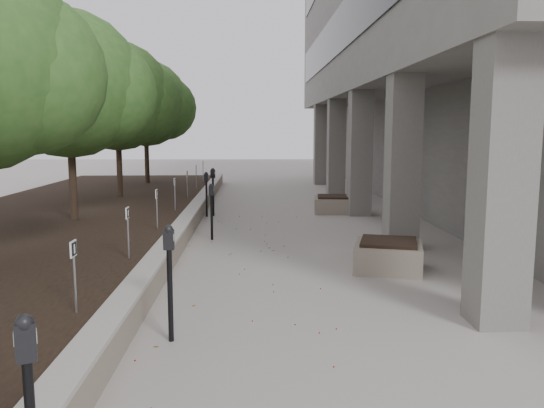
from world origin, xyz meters
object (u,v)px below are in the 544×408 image
object	(u,v)px
parking_meter_4	(213,192)
parking_meter_2	(170,284)
parking_meter_3	(212,212)
parking_meter_5	(207,194)
crabapple_tree_4	(118,119)
planter_front	(388,255)
planter_back	(333,204)
crabapple_tree_3	(70,116)
crabapple_tree_5	(146,122)

from	to	relation	value
parking_meter_4	parking_meter_2	bearing A→B (deg)	-67.16
parking_meter_3	parking_meter_4	bearing A→B (deg)	99.71
parking_meter_2	parking_meter_5	world-z (taller)	parking_meter_2
crabapple_tree_4	parking_meter_3	size ratio (longest dim) A/B	3.80
crabapple_tree_4	planter_front	bearing A→B (deg)	-50.44
parking_meter_2	parking_meter_5	distance (m)	10.30
parking_meter_2	planter_back	distance (m)	11.64
parking_meter_4	parking_meter_5	xyz separation A→B (m)	(-0.20, -0.15, -0.06)
crabapple_tree_3	parking_meter_2	size ratio (longest dim) A/B	3.50
parking_meter_2	parking_meter_5	size ratio (longest dim) A/B	1.08
planter_back	crabapple_tree_4	bearing A→B (deg)	168.60
crabapple_tree_4	parking_meter_3	xyz separation A→B (m)	(3.71, -5.91, -2.40)
planter_back	crabapple_tree_5	bearing A→B (deg)	138.81
parking_meter_3	planter_front	world-z (taller)	parking_meter_3
parking_meter_3	planter_back	xyz separation A→B (m)	(3.72, 4.41, -0.43)
crabapple_tree_3	parking_meter_4	world-z (taller)	crabapple_tree_3
parking_meter_5	parking_meter_2	bearing A→B (deg)	-79.34
crabapple_tree_5	planter_front	size ratio (longest dim) A/B	4.24
crabapple_tree_3	planter_back	bearing A→B (deg)	25.26
parking_meter_3	parking_meter_4	world-z (taller)	parking_meter_4
parking_meter_5	planter_back	world-z (taller)	parking_meter_5
parking_meter_5	planter_front	size ratio (longest dim) A/B	1.12
crabapple_tree_3	planter_front	size ratio (longest dim) A/B	4.24
parking_meter_4	parking_meter_5	distance (m)	0.25
crabapple_tree_4	planter_front	distance (m)	11.99
crabapple_tree_3	crabapple_tree_5	xyz separation A→B (m)	(0.00, 10.00, 0.00)
crabapple_tree_4	parking_meter_4	xyz separation A→B (m)	(3.46, -2.06, -2.34)
crabapple_tree_4	parking_meter_5	size ratio (longest dim) A/B	3.78
crabapple_tree_3	crabapple_tree_4	xyz separation A→B (m)	(0.00, 5.00, 0.00)
crabapple_tree_3	planter_back	distance (m)	8.69
crabapple_tree_5	crabapple_tree_3	bearing A→B (deg)	-90.00
crabapple_tree_5	parking_meter_4	bearing A→B (deg)	-63.89
parking_meter_4	parking_meter_5	bearing A→B (deg)	-121.42
planter_front	parking_meter_3	bearing A→B (deg)	140.35
parking_meter_2	parking_meter_4	distance (m)	10.44
crabapple_tree_5	parking_meter_5	xyz separation A→B (m)	(3.26, -7.21, -2.40)
planter_back	parking_meter_3	bearing A→B (deg)	-130.14
parking_meter_2	parking_meter_5	xyz separation A→B (m)	(-0.40, 10.29, -0.06)
planter_back	crabapple_tree_3	bearing A→B (deg)	-154.74
parking_meter_2	parking_meter_5	bearing A→B (deg)	94.33
crabapple_tree_5	parking_meter_3	world-z (taller)	crabapple_tree_5
parking_meter_4	planter_back	bearing A→B (deg)	29.85
planter_front	planter_back	size ratio (longest dim) A/B	1.05
crabapple_tree_4	parking_meter_5	bearing A→B (deg)	-34.13
crabapple_tree_4	planter_back	size ratio (longest dim) A/B	4.44
parking_meter_3	parking_meter_5	distance (m)	3.72
crabapple_tree_4	crabapple_tree_5	distance (m)	5.00
parking_meter_4	parking_meter_3	bearing A→B (deg)	-64.64
crabapple_tree_3	crabapple_tree_4	bearing A→B (deg)	90.00
planter_back	parking_meter_5	bearing A→B (deg)	-170.25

